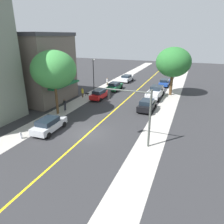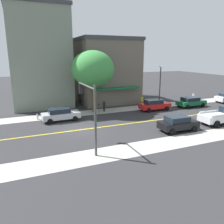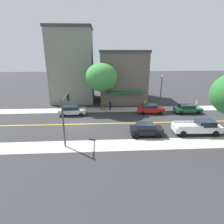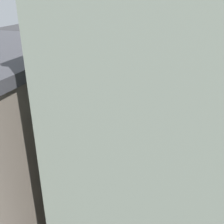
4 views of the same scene
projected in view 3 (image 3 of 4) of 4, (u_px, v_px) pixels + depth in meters
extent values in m
plane|color=#2D2D30|center=(76.00, 124.00, 28.23)|extent=(140.00, 140.00, 0.00)
cube|color=#ADA8A0|center=(81.00, 110.00, 34.66)|extent=(2.78, 126.00, 0.01)
cube|color=#ADA8A0|center=(69.00, 146.00, 21.79)|extent=(2.78, 126.00, 0.01)
cube|color=yellow|center=(76.00, 124.00, 28.23)|extent=(0.20, 126.00, 0.00)
cube|color=gray|center=(72.00, 66.00, 39.47)|extent=(8.28, 8.57, 14.48)
cube|color=#38383D|center=(70.00, 27.00, 37.08)|extent=(8.58, 8.87, 0.50)
cube|color=#665B51|center=(122.00, 77.00, 40.75)|extent=(11.05, 9.28, 10.05)
cube|color=#38383D|center=(122.00, 51.00, 39.07)|extent=(11.35, 9.58, 0.50)
cube|color=#196638|center=(125.00, 92.00, 35.69)|extent=(1.04, 7.05, 0.24)
cylinder|color=brown|center=(102.00, 100.00, 34.25)|extent=(0.34, 0.34, 3.85)
ellipsoid|color=#3D8E42|center=(101.00, 77.00, 32.95)|extent=(5.76, 5.76, 4.90)
cylinder|color=silver|center=(59.00, 111.00, 33.57)|extent=(0.24, 0.24, 0.56)
sphere|color=#B2B2B7|center=(59.00, 109.00, 33.46)|extent=(0.22, 0.22, 0.22)
cylinder|color=#B2B2B7|center=(59.00, 110.00, 33.72)|extent=(0.10, 0.10, 0.10)
cylinder|color=#B2B2B7|center=(59.00, 111.00, 33.40)|extent=(0.10, 0.10, 0.10)
cylinder|color=#4C4C51|center=(105.00, 108.00, 33.96)|extent=(0.07, 0.07, 1.10)
cube|color=#2D2D33|center=(105.00, 105.00, 33.74)|extent=(0.12, 0.18, 0.26)
cylinder|color=#474C47|center=(63.00, 124.00, 20.94)|extent=(0.20, 0.20, 5.66)
cylinder|color=#474C47|center=(65.00, 97.00, 22.24)|extent=(4.44, 0.14, 0.14)
cube|color=black|center=(68.00, 97.00, 24.12)|extent=(0.26, 0.32, 0.90)
sphere|color=red|center=(68.00, 95.00, 24.03)|extent=(0.20, 0.20, 0.20)
sphere|color=yellow|center=(68.00, 97.00, 24.12)|extent=(0.20, 0.20, 0.20)
sphere|color=green|center=(68.00, 99.00, 24.22)|extent=(0.20, 0.20, 0.20)
cylinder|color=#38383D|center=(161.00, 93.00, 34.31)|extent=(0.16, 0.16, 6.00)
ellipsoid|color=silver|center=(162.00, 76.00, 33.31)|extent=(0.70, 0.36, 0.24)
cube|color=red|center=(151.00, 109.00, 32.83)|extent=(1.82, 4.56, 0.73)
cube|color=#19232D|center=(150.00, 106.00, 32.62)|extent=(1.57, 2.48, 0.56)
cylinder|color=black|center=(158.00, 110.00, 33.81)|extent=(0.23, 0.64, 0.64)
cylinder|color=black|center=(160.00, 113.00, 32.19)|extent=(0.23, 0.64, 0.64)
cylinder|color=black|center=(141.00, 110.00, 33.71)|extent=(0.23, 0.64, 0.64)
cylinder|color=black|center=(143.00, 113.00, 32.09)|extent=(0.23, 0.64, 0.64)
cylinder|color=black|center=(220.00, 108.00, 34.62)|extent=(0.24, 0.65, 0.64)
cube|color=#B7BABF|center=(72.00, 111.00, 32.03)|extent=(2.03, 4.61, 0.70)
cube|color=#19232D|center=(71.00, 108.00, 31.81)|extent=(1.72, 2.51, 0.54)
cylinder|color=black|center=(82.00, 111.00, 33.15)|extent=(0.24, 0.65, 0.64)
cylinder|color=black|center=(81.00, 115.00, 31.40)|extent=(0.24, 0.65, 0.64)
cylinder|color=black|center=(64.00, 112.00, 32.88)|extent=(0.24, 0.65, 0.64)
cylinder|color=black|center=(63.00, 115.00, 31.13)|extent=(0.24, 0.65, 0.64)
cube|color=black|center=(146.00, 130.00, 24.44)|extent=(2.04, 4.21, 0.74)
cube|color=#19232D|center=(145.00, 126.00, 24.23)|extent=(1.74, 2.30, 0.56)
cylinder|color=black|center=(155.00, 130.00, 25.47)|extent=(0.24, 0.65, 0.64)
cylinder|color=black|center=(158.00, 136.00, 23.69)|extent=(0.24, 0.65, 0.64)
cylinder|color=black|center=(135.00, 130.00, 25.42)|extent=(0.24, 0.65, 0.64)
cylinder|color=black|center=(137.00, 136.00, 23.64)|extent=(0.24, 0.65, 0.64)
cube|color=#196638|center=(188.00, 109.00, 33.03)|extent=(1.94, 4.62, 0.64)
cube|color=#19232D|center=(187.00, 106.00, 32.83)|extent=(1.69, 2.50, 0.55)
cylinder|color=black|center=(193.00, 109.00, 34.13)|extent=(0.23, 0.64, 0.64)
cylinder|color=black|center=(198.00, 113.00, 32.34)|extent=(0.23, 0.64, 0.64)
cylinder|color=black|center=(177.00, 110.00, 33.93)|extent=(0.23, 0.64, 0.64)
cylinder|color=black|center=(181.00, 113.00, 32.14)|extent=(0.23, 0.64, 0.64)
cube|color=silver|center=(196.00, 128.00, 24.90)|extent=(2.27, 6.21, 0.79)
cube|color=#19232D|center=(206.00, 123.00, 24.69)|extent=(1.96, 2.28, 0.68)
cube|color=silver|center=(185.00, 122.00, 25.61)|extent=(0.22, 3.19, 0.24)
cube|color=silver|center=(191.00, 127.00, 23.83)|extent=(0.22, 3.19, 0.24)
cylinder|color=black|center=(208.00, 127.00, 26.03)|extent=(0.31, 0.81, 0.80)
cylinder|color=black|center=(216.00, 134.00, 24.10)|extent=(0.31, 0.81, 0.80)
cylinder|color=black|center=(178.00, 128.00, 25.96)|extent=(0.31, 0.81, 0.80)
cylinder|color=black|center=(183.00, 134.00, 24.02)|extent=(0.31, 0.81, 0.80)
cylinder|color=black|center=(110.00, 108.00, 34.70)|extent=(0.26, 0.26, 0.74)
cylinder|color=black|center=(110.00, 104.00, 34.48)|extent=(0.35, 0.35, 0.68)
sphere|color=brown|center=(110.00, 102.00, 34.33)|extent=(0.21, 0.21, 0.21)
cylinder|color=brown|center=(196.00, 106.00, 36.01)|extent=(0.24, 0.24, 0.72)
cylinder|color=silver|center=(197.00, 102.00, 35.79)|extent=(0.32, 0.32, 0.66)
sphere|color=#936B4C|center=(197.00, 100.00, 35.66)|extent=(0.20, 0.20, 0.20)
cylinder|color=brown|center=(145.00, 106.00, 35.93)|extent=(0.29, 0.29, 0.75)
cylinder|color=yellow|center=(145.00, 102.00, 35.70)|extent=(0.39, 0.39, 0.68)
sphere|color=brown|center=(145.00, 100.00, 35.56)|extent=(0.21, 0.21, 0.21)
ellipsoid|color=black|center=(151.00, 106.00, 35.77)|extent=(0.64, 0.29, 0.28)
sphere|color=black|center=(152.00, 106.00, 35.42)|extent=(0.22, 0.22, 0.22)
cylinder|color=black|center=(151.00, 108.00, 35.65)|extent=(0.10, 0.10, 0.25)
cylinder|color=black|center=(151.00, 107.00, 36.07)|extent=(0.10, 0.10, 0.25)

